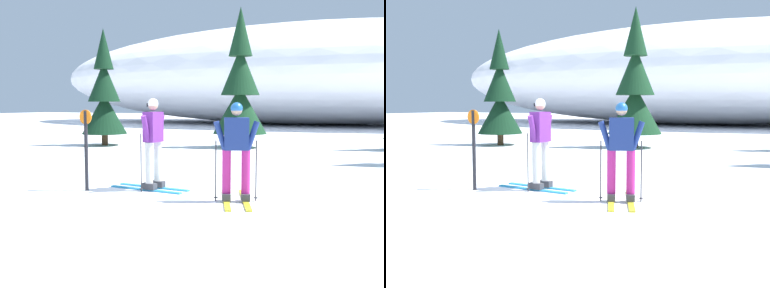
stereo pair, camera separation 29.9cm
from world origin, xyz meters
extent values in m
plane|color=white|center=(0.00, 0.00, 0.00)|extent=(120.00, 120.00, 0.00)
cube|color=#2893CC|center=(0.10, -0.31, 0.01)|extent=(1.62, 0.19, 0.03)
cube|color=#2893CC|center=(0.12, -0.01, 0.01)|extent=(1.62, 0.19, 0.03)
cube|color=#38383D|center=(0.20, -0.32, 0.09)|extent=(0.29, 0.16, 0.12)
cube|color=#38383D|center=(0.22, -0.01, 0.09)|extent=(0.29, 0.16, 0.12)
cylinder|color=silver|center=(0.20, -0.32, 0.55)|extent=(0.15, 0.15, 0.79)
cylinder|color=silver|center=(0.22, -0.01, 0.55)|extent=(0.15, 0.15, 0.79)
cube|color=#6B2889|center=(0.21, -0.16, 1.23)|extent=(0.26, 0.40, 0.58)
cylinder|color=#6B2889|center=(0.19, -0.41, 1.18)|extent=(0.12, 0.28, 0.58)
cylinder|color=#6B2889|center=(0.22, 0.08, 1.18)|extent=(0.12, 0.28, 0.58)
sphere|color=tan|center=(0.21, -0.16, 1.65)|extent=(0.19, 0.19, 0.19)
sphere|color=white|center=(0.21, -0.16, 1.68)|extent=(0.21, 0.21, 0.21)
cube|color=black|center=(0.13, -0.16, 1.66)|extent=(0.04, 0.15, 0.07)
cylinder|color=#2D2D33|center=(0.13, -0.49, 0.56)|extent=(0.02, 0.02, 1.12)
cylinder|color=#2D2D33|center=(0.13, -0.49, 0.06)|extent=(0.07, 0.07, 0.01)
cylinder|color=#2D2D33|center=(0.17, 0.17, 0.56)|extent=(0.02, 0.02, 1.12)
cylinder|color=#2D2D33|center=(0.17, 0.17, 0.06)|extent=(0.07, 0.07, 0.01)
cube|color=gold|center=(1.86, -0.49, 0.01)|extent=(0.77, 1.59, 0.03)
cube|color=gold|center=(2.16, -0.36, 0.01)|extent=(0.77, 1.59, 0.03)
cube|color=#38383D|center=(1.90, -0.58, 0.09)|extent=(0.24, 0.31, 0.12)
cube|color=#38383D|center=(2.20, -0.45, 0.09)|extent=(0.24, 0.31, 0.12)
cylinder|color=#B7237A|center=(1.90, -0.58, 0.52)|extent=(0.15, 0.15, 0.75)
cylinder|color=#B7237A|center=(2.20, -0.45, 0.52)|extent=(0.15, 0.15, 0.75)
cube|color=navy|center=(2.05, -0.52, 1.17)|extent=(0.48, 0.39, 0.55)
cylinder|color=navy|center=(1.82, -0.62, 1.11)|extent=(0.29, 0.20, 0.58)
cylinder|color=navy|center=(2.29, -0.41, 1.11)|extent=(0.29, 0.20, 0.58)
sphere|color=tan|center=(2.05, -0.52, 1.58)|extent=(0.19, 0.19, 0.19)
sphere|color=#2366B2|center=(2.05, -0.52, 1.61)|extent=(0.21, 0.21, 0.21)
cube|color=black|center=(2.02, -0.44, 1.59)|extent=(0.15, 0.09, 0.07)
cylinder|color=#2D2D33|center=(1.71, -0.60, 0.53)|extent=(0.02, 0.02, 1.06)
cylinder|color=#2D2D33|center=(1.71, -0.60, 0.06)|extent=(0.07, 0.07, 0.01)
cylinder|color=#2D2D33|center=(2.35, -0.32, 0.53)|extent=(0.02, 0.02, 1.06)
cylinder|color=#2D2D33|center=(2.35, -0.32, 0.06)|extent=(0.07, 0.07, 0.01)
cylinder|color=#47301E|center=(-6.41, 7.19, 0.32)|extent=(0.25, 0.25, 0.63)
cone|color=black|center=(-6.41, 7.19, 1.28)|extent=(1.81, 1.81, 1.62)
cone|color=black|center=(-6.41, 7.19, 2.58)|extent=(1.30, 1.30, 1.62)
cone|color=black|center=(-6.41, 7.19, 3.87)|extent=(0.80, 0.80, 1.62)
cylinder|color=#47301E|center=(-1.17, 8.70, 0.36)|extent=(0.29, 0.29, 0.72)
cone|color=#14381E|center=(-1.17, 8.70, 1.46)|extent=(2.06, 2.06, 1.85)
cone|color=#14381E|center=(-1.17, 8.70, 2.94)|extent=(1.48, 1.48, 1.85)
cone|color=#14381E|center=(-1.17, 8.70, 4.41)|extent=(0.91, 0.91, 1.85)
ellipsoid|color=white|center=(-3.82, 29.97, 4.01)|extent=(44.34, 20.46, 8.03)
cylinder|color=black|center=(-0.91, -0.82, 0.77)|extent=(0.07, 0.07, 1.55)
cylinder|color=orange|center=(-0.91, -0.82, 1.43)|extent=(0.28, 0.02, 0.28)
camera|label=1|loc=(4.68, -7.74, 1.68)|focal=42.28mm
camera|label=2|loc=(4.95, -7.61, 1.68)|focal=42.28mm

